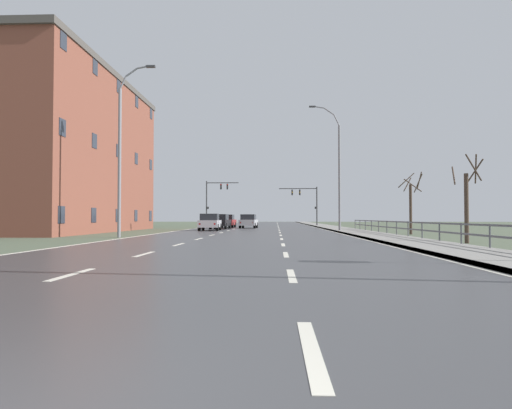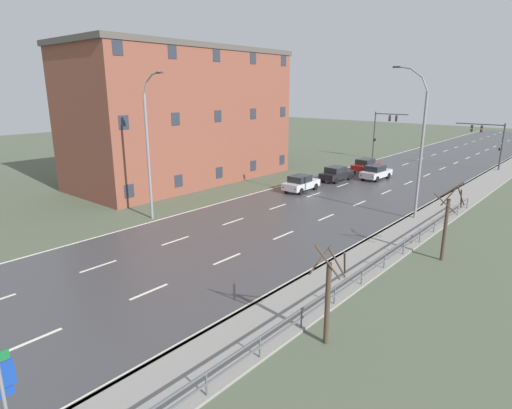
# 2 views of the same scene
# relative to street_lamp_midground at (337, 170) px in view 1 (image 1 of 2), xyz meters

# --- Properties ---
(ground_plane) EXTENTS (160.00, 160.00, 0.12)m
(ground_plane) POSITION_rel_street_lamp_midground_xyz_m (-7.42, 9.57, -5.48)
(ground_plane) COLOR #4C5642
(road_asphalt_strip) EXTENTS (14.00, 120.00, 0.03)m
(road_asphalt_strip) POSITION_rel_street_lamp_midground_xyz_m (-7.42, 21.57, -5.41)
(road_asphalt_strip) COLOR #3D3D3F
(road_asphalt_strip) RESTS_ON ground
(sidewalk_right) EXTENTS (3.00, 120.00, 0.12)m
(sidewalk_right) POSITION_rel_street_lamp_midground_xyz_m (1.01, 21.57, -5.36)
(sidewalk_right) COLOR gray
(sidewalk_right) RESTS_ON ground
(guardrail) EXTENTS (0.07, 36.70, 1.00)m
(guardrail) POSITION_rel_street_lamp_midground_xyz_m (2.43, -12.96, -4.72)
(guardrail) COLOR #515459
(guardrail) RESTS_ON ground
(street_lamp_midground) EXTENTS (2.74, 0.24, 11.13)m
(street_lamp_midground) POSITION_rel_street_lamp_midground_xyz_m (0.00, 0.00, 0.00)
(street_lamp_midground) COLOR slate
(street_lamp_midground) RESTS_ON ground
(street_lamp_left_bank) EXTENTS (2.29, 0.24, 10.65)m
(street_lamp_left_bank) POSITION_rel_street_lamp_midground_xyz_m (-14.89, -12.78, -0.19)
(street_lamp_left_bank) COLOR slate
(street_lamp_left_bank) RESTS_ON ground
(traffic_signal_right) EXTENTS (5.53, 0.36, 5.62)m
(traffic_signal_right) POSITION_rel_street_lamp_midground_xyz_m (-0.95, 25.75, -1.51)
(traffic_signal_right) COLOR #38383A
(traffic_signal_right) RESTS_ON ground
(traffic_signal_left) EXTENTS (4.68, 0.36, 6.44)m
(traffic_signal_left) POSITION_rel_street_lamp_midground_xyz_m (-14.24, 25.01, -1.05)
(traffic_signal_left) COLOR #38383A
(traffic_signal_left) RESTS_ON ground
(car_distant) EXTENTS (2.02, 4.20, 1.57)m
(car_distant) POSITION_rel_street_lamp_midground_xyz_m (-11.32, 8.09, -4.62)
(car_distant) COLOR black
(car_distant) RESTS_ON ground
(car_near_left) EXTENTS (1.91, 4.14, 1.57)m
(car_near_left) POSITION_rel_street_lamp_midground_xyz_m (-11.52, 1.81, -4.62)
(car_near_left) COLOR #B7B7BC
(car_near_left) RESTS_ON ground
(car_near_right) EXTENTS (1.95, 4.16, 1.57)m
(car_near_right) POSITION_rel_street_lamp_midground_xyz_m (-11.30, 14.83, -4.62)
(car_near_right) COLOR maroon
(car_near_right) RESTS_ON ground
(car_mid_centre) EXTENTS (2.02, 4.19, 1.57)m
(car_mid_centre) POSITION_rel_street_lamp_midground_xyz_m (-8.51, 11.60, -4.62)
(car_mid_centre) COLOR #B7B7BC
(car_mid_centre) RESTS_ON ground
(brick_building) EXTENTS (10.34, 23.59, 13.59)m
(brick_building) POSITION_rel_street_lamp_midground_xyz_m (-24.03, -1.75, 1.38)
(brick_building) COLOR brown
(brick_building) RESTS_ON ground
(bare_tree_near) EXTENTS (1.45, 1.45, 4.20)m
(bare_tree_near) POSITION_rel_street_lamp_midground_xyz_m (3.70, -18.32, -3.43)
(bare_tree_near) COLOR #423328
(bare_tree_near) RESTS_ON ground
(bare_tree_mid) EXTENTS (1.51, 1.49, 4.54)m
(bare_tree_mid) POSITION_rel_street_lamp_midground_xyz_m (4.39, -6.84, -3.20)
(bare_tree_mid) COLOR #423328
(bare_tree_mid) RESTS_ON ground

